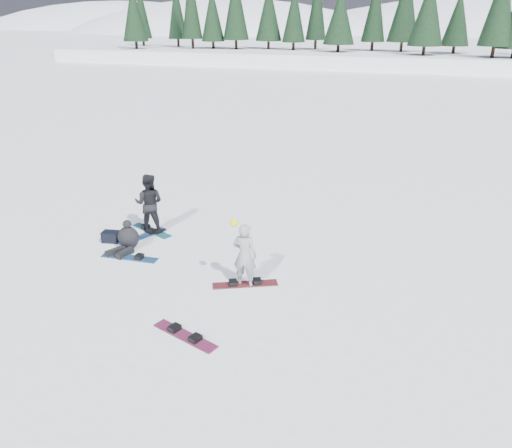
% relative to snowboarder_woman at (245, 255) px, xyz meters
% --- Properties ---
extents(ground, '(420.00, 420.00, 0.00)m').
position_rel_snowboarder_woman_xyz_m(ground, '(0.28, -0.03, -0.78)').
color(ground, white).
rests_on(ground, ground).
extents(alpine_backdrop, '(412.50, 227.00, 53.20)m').
position_rel_snowboarder_woman_xyz_m(alpine_backdrop, '(-11.44, 189.13, -14.75)').
color(alpine_backdrop, white).
rests_on(alpine_backdrop, ground).
extents(snowboarder_woman, '(0.57, 0.40, 1.67)m').
position_rel_snowboarder_woman_xyz_m(snowboarder_woman, '(0.00, 0.00, 0.00)').
color(snowboarder_woman, gray).
rests_on(snowboarder_woman, ground).
extents(snowboarder_man, '(0.97, 0.84, 1.71)m').
position_rel_snowboarder_woman_xyz_m(snowboarder_man, '(-3.62, 2.03, 0.08)').
color(snowboarder_man, black).
rests_on(snowboarder_man, ground).
extents(seated_rider, '(0.71, 1.03, 0.81)m').
position_rel_snowboarder_woman_xyz_m(seated_rider, '(-3.60, 0.78, -0.47)').
color(seated_rider, black).
rests_on(seated_rider, ground).
extents(gear_bag, '(0.50, 0.37, 0.30)m').
position_rel_snowboarder_woman_xyz_m(gear_bag, '(-4.30, 1.04, -0.63)').
color(gear_bag, black).
rests_on(gear_bag, ground).
extents(snowboard_woman, '(1.47, 0.91, 0.03)m').
position_rel_snowboarder_woman_xyz_m(snowboard_woman, '(0.00, 0.00, -0.76)').
color(snowboard_woman, maroon).
rests_on(snowboard_woman, ground).
extents(snowboard_man, '(1.50, 0.81, 0.03)m').
position_rel_snowboarder_woman_xyz_m(snowboard_man, '(-3.62, 2.03, -0.76)').
color(snowboard_man, '#176E81').
rests_on(snowboard_man, ground).
extents(snowboard_loose_a, '(0.84, 1.49, 0.03)m').
position_rel_snowboarder_woman_xyz_m(snowboard_loose_a, '(-3.65, 1.60, -0.76)').
color(snowboard_loose_a, '#1A458F').
rests_on(snowboard_loose_a, ground).
extents(snowboard_loose_c, '(1.52, 0.39, 0.03)m').
position_rel_snowboarder_woman_xyz_m(snowboard_loose_c, '(-3.28, 0.33, -0.76)').
color(snowboard_loose_c, '#184C88').
rests_on(snowboard_loose_c, ground).
extents(snowboard_loose_b, '(1.51, 0.74, 0.03)m').
position_rel_snowboarder_woman_xyz_m(snowboard_loose_b, '(-0.41, -2.26, -0.76)').
color(snowboard_loose_b, maroon).
rests_on(snowboard_loose_b, ground).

